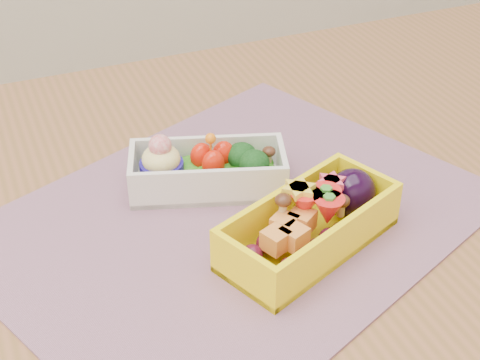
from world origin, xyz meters
name	(u,v)px	position (x,y,z in m)	size (l,w,h in m)	color
table	(249,311)	(0.00, 0.00, 0.65)	(1.20, 0.80, 0.75)	brown
placemat	(235,218)	(-0.01, 0.02, 0.75)	(0.45, 0.35, 0.00)	gray
bento_white	(207,170)	(-0.01, 0.08, 0.77)	(0.17, 0.11, 0.06)	silver
bento_yellow	(313,223)	(0.04, -0.04, 0.78)	(0.18, 0.13, 0.06)	yellow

